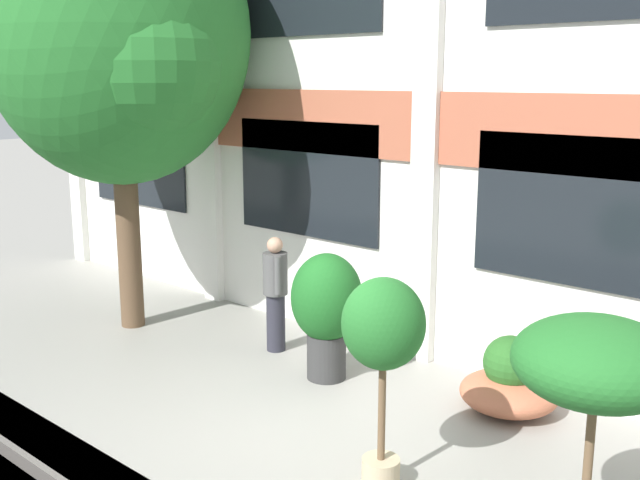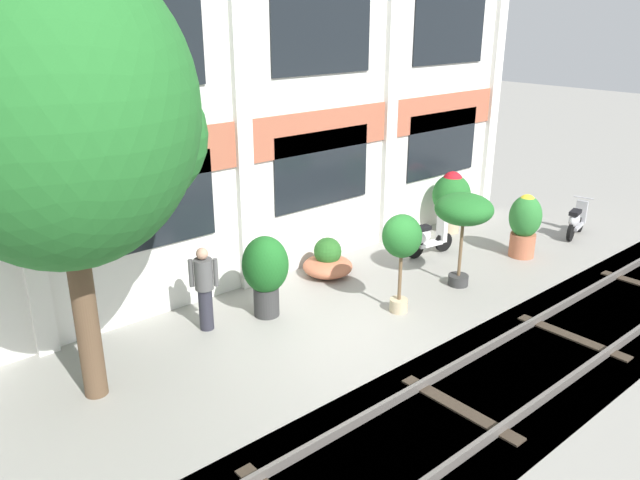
# 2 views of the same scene
# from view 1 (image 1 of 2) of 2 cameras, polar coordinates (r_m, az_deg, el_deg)

# --- Properties ---
(ground_plane) EXTENTS (80.00, 80.00, 0.00)m
(ground_plane) POSITION_cam_1_polar(r_m,az_deg,el_deg) (8.35, -3.62, -14.21)
(ground_plane) COLOR gray
(apartment_facade) EXTENTS (17.27, 0.64, 8.51)m
(apartment_facade) POSITION_cam_1_polar(r_m,az_deg,el_deg) (9.89, 9.31, 15.09)
(apartment_facade) COLOR silver
(apartment_facade) RESTS_ON ground
(broadleaf_tree) EXTENTS (3.96, 3.77, 6.53)m
(broadleaf_tree) POSITION_cam_1_polar(r_m,az_deg,el_deg) (11.33, -15.17, 14.53)
(broadleaf_tree) COLOR brown
(broadleaf_tree) RESTS_ON ground
(potted_plant_fluted_column) EXTENTS (0.89, 0.89, 1.61)m
(potted_plant_fluted_column) POSITION_cam_1_polar(r_m,az_deg,el_deg) (9.31, 0.51, -5.02)
(potted_plant_fluted_column) COLOR #333333
(potted_plant_fluted_column) RESTS_ON ground
(potted_plant_low_pan) EXTENTS (1.22, 1.22, 2.04)m
(potted_plant_low_pan) POSITION_cam_1_polar(r_m,az_deg,el_deg) (5.84, 20.27, -9.35)
(potted_plant_low_pan) COLOR #333333
(potted_plant_low_pan) RESTS_ON ground
(potted_plant_wide_bowl) EXTENTS (1.11, 1.11, 0.88)m
(potted_plant_wide_bowl) POSITION_cam_1_polar(r_m,az_deg,el_deg) (8.90, 14.23, -10.55)
(potted_plant_wide_bowl) COLOR #B76647
(potted_plant_wide_bowl) RESTS_ON ground
(potted_plant_terracotta_small) EXTENTS (0.76, 0.76, 2.00)m
(potted_plant_terracotta_small) POSITION_cam_1_polar(r_m,az_deg,el_deg) (6.75, 4.84, -7.18)
(potted_plant_terracotta_small) COLOR tan
(potted_plant_terracotta_small) RESTS_ON ground
(resident_by_doorway) EXTENTS (0.45, 0.35, 1.61)m
(resident_by_doorway) POSITION_cam_1_polar(r_m,az_deg,el_deg) (10.30, -3.42, -3.85)
(resident_by_doorway) COLOR #282833
(resident_by_doorway) RESTS_ON ground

